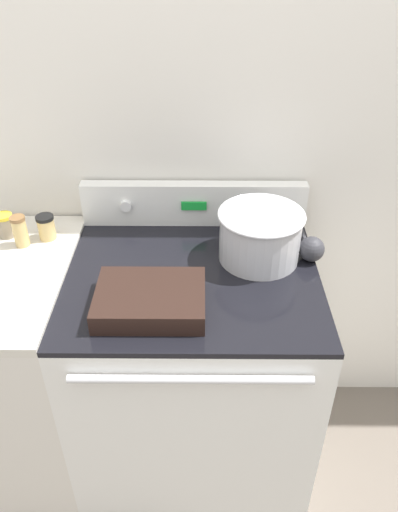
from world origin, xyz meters
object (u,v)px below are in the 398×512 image
spice_jar_black_cap (46,227)px  spice_jar_yellow_cap (5,225)px  casserole_dish (150,298)px  mixing_bowl (260,233)px  ladle (311,248)px  spice_jar_brown_cap (20,231)px

spice_jar_black_cap → spice_jar_yellow_cap: spice_jar_black_cap is taller
casserole_dish → spice_jar_black_cap: size_ratio=3.56×
mixing_bowl → ladle: mixing_bowl is taller
spice_jar_black_cap → spice_jar_brown_cap: bearing=-150.2°
ladle → spice_jar_yellow_cap: (-1.04, 0.11, 0.02)m
ladle → casserole_dish: bearing=-153.0°
ladle → spice_jar_yellow_cap: bearing=174.0°
casserole_dish → ladle: size_ratio=1.03×
casserole_dish → spice_jar_black_cap: (-0.39, 0.35, 0.02)m
casserole_dish → spice_jar_brown_cap: size_ratio=2.86×
casserole_dish → spice_jar_yellow_cap: (-0.53, 0.37, 0.02)m
casserole_dish → spice_jar_brown_cap: bearing=146.1°
casserole_dish → mixing_bowl: bearing=37.6°
ladle → spice_jar_black_cap: spice_jar_black_cap is taller
mixing_bowl → spice_jar_brown_cap: bearing=176.2°
mixing_bowl → casserole_dish: mixing_bowl is taller
spice_jar_yellow_cap → spice_jar_brown_cap: bearing=-38.7°
ladle → mixing_bowl: bearing=-179.9°
ladle → spice_jar_black_cap: size_ratio=3.46×
spice_jar_brown_cap → casserole_dish: bearing=-33.9°
mixing_bowl → spice_jar_yellow_cap: bearing=172.8°
mixing_bowl → spice_jar_black_cap: bearing=172.5°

